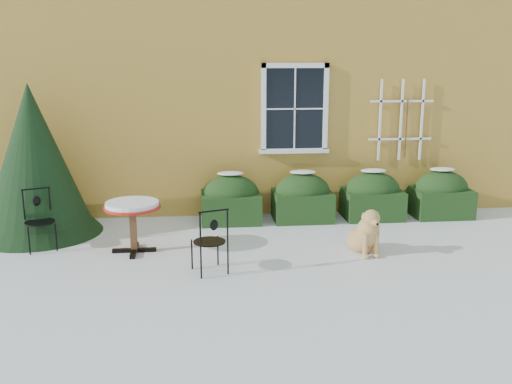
{
  "coord_description": "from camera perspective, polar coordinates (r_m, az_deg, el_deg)",
  "views": [
    {
      "loc": [
        -0.83,
        -7.33,
        2.87
      ],
      "look_at": [
        0.0,
        1.0,
        0.9
      ],
      "focal_mm": 40.0,
      "sensor_mm": 36.0,
      "label": 1
    }
  ],
  "objects": [
    {
      "name": "bistro_table",
      "position": [
        8.71,
        -12.26,
        -1.81
      ],
      "size": [
        0.85,
        0.85,
        0.79
      ],
      "rotation": [
        0.0,
        0.0,
        -0.03
      ],
      "color": "black",
      "rests_on": "ground"
    },
    {
      "name": "patio_chair_far",
      "position": [
        9.34,
        -20.85,
        -2.58
      ],
      "size": [
        0.53,
        0.53,
        0.93
      ],
      "rotation": [
        0.0,
        0.0,
        0.38
      ],
      "color": "black",
      "rests_on": "ground"
    },
    {
      "name": "patio_chair_near",
      "position": [
        7.77,
        -4.58,
        -4.84
      ],
      "size": [
        0.52,
        0.52,
        0.93
      ],
      "rotation": [
        0.0,
        0.0,
        3.47
      ],
      "color": "black",
      "rests_on": "ground"
    },
    {
      "name": "evergreen_shrub",
      "position": [
        10.05,
        -21.22,
        1.63
      ],
      "size": [
        2.06,
        2.06,
        2.5
      ],
      "rotation": [
        0.0,
        0.0,
        -0.22
      ],
      "color": "black",
      "rests_on": "ground"
    },
    {
      "name": "hedge_row",
      "position": [
        10.48,
        8.16,
        -0.52
      ],
      "size": [
        4.95,
        0.8,
        0.91
      ],
      "color": "black",
      "rests_on": "ground"
    },
    {
      "name": "house",
      "position": [
        14.36,
        -2.45,
        14.6
      ],
      "size": [
        12.4,
        8.4,
        6.4
      ],
      "color": "gold",
      "rests_on": "ground"
    },
    {
      "name": "ground",
      "position": [
        7.92,
        0.72,
        -8.01
      ],
      "size": [
        80.0,
        80.0,
        0.0
      ],
      "primitive_type": "plane",
      "color": "white",
      "rests_on": "ground"
    },
    {
      "name": "dog",
      "position": [
        8.71,
        10.94,
        -4.19
      ],
      "size": [
        0.54,
        0.83,
        0.74
      ],
      "rotation": [
        0.0,
        0.0,
        0.15
      ],
      "color": "tan",
      "rests_on": "ground"
    }
  ]
}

